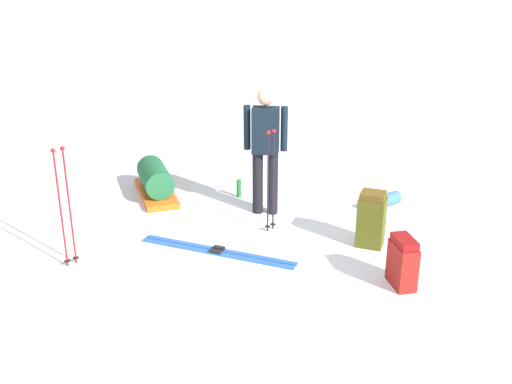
{
  "coord_description": "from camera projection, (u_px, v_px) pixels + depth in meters",
  "views": [
    {
      "loc": [
        -3.05,
        -5.82,
        3.33
      ],
      "look_at": [
        0.0,
        0.0,
        0.7
      ],
      "focal_mm": 42.91,
      "sensor_mm": 36.0,
      "label": 1
    }
  ],
  "objects": [
    {
      "name": "ski_poles_planted_near",
      "position": [
        271.0,
        176.0,
        7.49
      ],
      "size": [
        0.16,
        0.1,
        1.31
      ],
      "color": "black",
      "rests_on": "ground_plane"
    },
    {
      "name": "sleeping_mat_rolled",
      "position": [
        383.0,
        201.0,
        8.41
      ],
      "size": [
        0.57,
        0.25,
        0.18
      ],
      "primitive_type": "cylinder",
      "rotation": [
        0.0,
        1.57,
        3.27
      ],
      "color": "teal",
      "rests_on": "ground_plane"
    },
    {
      "name": "thermos_bottle",
      "position": [
        239.0,
        188.0,
        8.74
      ],
      "size": [
        0.07,
        0.07,
        0.26
      ],
      "primitive_type": "cylinder",
      "color": "#227029",
      "rests_on": "ground_plane"
    },
    {
      "name": "skier_standing",
      "position": [
        265.0,
        145.0,
        7.91
      ],
      "size": [
        0.48,
        0.38,
        1.7
      ],
      "color": "black",
      "rests_on": "ground_plane"
    },
    {
      "name": "ski_poles_planted_far",
      "position": [
        64.0,
        202.0,
        6.63
      ],
      "size": [
        0.17,
        0.1,
        1.39
      ],
      "color": "maroon",
      "rests_on": "ground_plane"
    },
    {
      "name": "backpack_bright",
      "position": [
        371.0,
        220.0,
        7.24
      ],
      "size": [
        0.41,
        0.41,
        0.68
      ],
      "color": "#4B4D14",
      "rests_on": "ground_plane"
    },
    {
      "name": "backpack_large_dark",
      "position": [
        403.0,
        262.0,
        6.39
      ],
      "size": [
        0.3,
        0.42,
        0.56
      ],
      "color": "maroon",
      "rests_on": "ground_plane"
    },
    {
      "name": "ski_pair_near",
      "position": [
        217.0,
        251.0,
        7.18
      ],
      "size": [
        1.39,
        1.59,
        0.05
      ],
      "color": "#295BAB",
      "rests_on": "ground_plane"
    },
    {
      "name": "gear_sled",
      "position": [
        155.0,
        181.0,
        8.74
      ],
      "size": [
        0.62,
        1.23,
        0.49
      ],
      "color": "#E85C15",
      "rests_on": "ground_plane"
    },
    {
      "name": "ground_plane",
      "position": [
        256.0,
        246.0,
        7.34
      ],
      "size": [
        80.0,
        80.0,
        0.0
      ],
      "primitive_type": "plane",
      "color": "white"
    }
  ]
}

